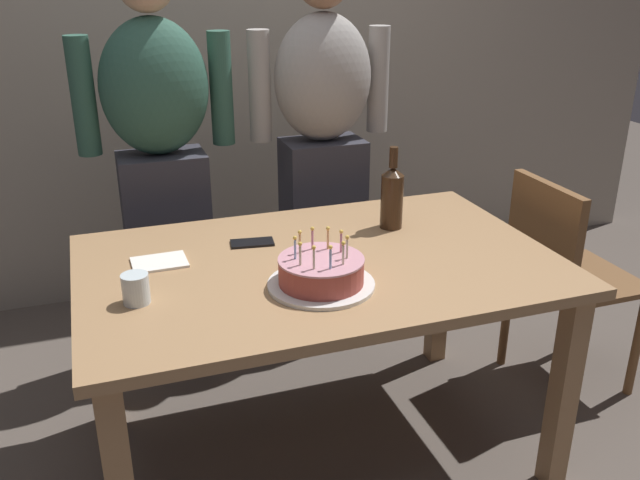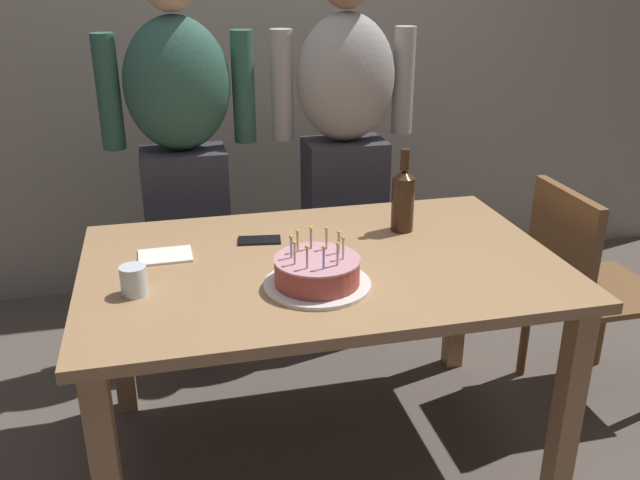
% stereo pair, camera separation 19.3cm
% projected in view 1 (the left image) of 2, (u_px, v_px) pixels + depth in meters
% --- Properties ---
extents(ground_plane, '(10.00, 10.00, 0.00)m').
position_uv_depth(ground_plane, '(319.00, 448.00, 2.44)').
color(ground_plane, '#564C44').
extents(back_wall, '(5.20, 0.10, 2.60)m').
position_uv_depth(back_wall, '(215.00, 32.00, 3.30)').
color(back_wall, '#9E9384').
rests_on(back_wall, ground_plane).
extents(dining_table, '(1.50, 0.96, 0.74)m').
position_uv_depth(dining_table, '(319.00, 287.00, 2.19)').
color(dining_table, '#A37A51').
rests_on(dining_table, ground_plane).
extents(birthday_cake, '(0.32, 0.32, 0.16)m').
position_uv_depth(birthday_cake, '(321.00, 273.00, 1.97)').
color(birthday_cake, white).
rests_on(birthday_cake, dining_table).
extents(water_glass_near, '(0.08, 0.08, 0.09)m').
position_uv_depth(water_glass_near, '(136.00, 289.00, 1.87)').
color(water_glass_near, silver).
rests_on(water_glass_near, dining_table).
extents(wine_bottle, '(0.08, 0.08, 0.29)m').
position_uv_depth(wine_bottle, '(392.00, 196.00, 2.38)').
color(wine_bottle, '#382314').
rests_on(wine_bottle, dining_table).
extents(cell_phone, '(0.15, 0.09, 0.01)m').
position_uv_depth(cell_phone, '(252.00, 243.00, 2.28)').
color(cell_phone, black).
rests_on(cell_phone, dining_table).
extents(napkin_stack, '(0.17, 0.13, 0.01)m').
position_uv_depth(napkin_stack, '(159.00, 262.00, 2.13)').
color(napkin_stack, white).
rests_on(napkin_stack, dining_table).
extents(person_man_bearded, '(0.61, 0.27, 1.66)m').
position_uv_depth(person_man_bearded, '(162.00, 165.00, 2.68)').
color(person_man_bearded, '#33333D').
rests_on(person_man_bearded, ground_plane).
extents(person_woman_cardigan, '(0.61, 0.27, 1.66)m').
position_uv_depth(person_woman_cardigan, '(323.00, 151.00, 2.89)').
color(person_woman_cardigan, '#33333D').
rests_on(person_woman_cardigan, ground_plane).
extents(dining_chair, '(0.42, 0.42, 0.87)m').
position_uv_depth(dining_chair, '(560.00, 269.00, 2.63)').
color(dining_chair, brown).
rests_on(dining_chair, ground_plane).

